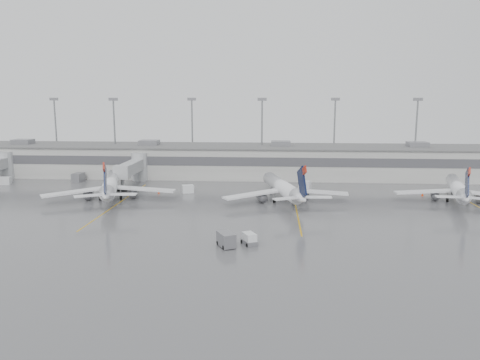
# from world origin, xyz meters

# --- Properties ---
(ground) EXTENTS (260.00, 260.00, 0.00)m
(ground) POSITION_xyz_m (0.00, 0.00, 0.00)
(ground) COLOR #555558
(ground) RESTS_ON ground
(terminal) EXTENTS (152.00, 17.00, 9.45)m
(terminal) POSITION_xyz_m (-0.01, 57.98, 4.17)
(terminal) COLOR #9E9E9A
(terminal) RESTS_ON ground
(light_masts) EXTENTS (142.40, 8.00, 20.60)m
(light_masts) POSITION_xyz_m (0.00, 63.75, 12.03)
(light_masts) COLOR gray
(light_masts) RESTS_ON ground
(jet_bridge_right) EXTENTS (4.00, 17.20, 7.00)m
(jet_bridge_right) POSITION_xyz_m (-20.50, 45.72, 3.87)
(jet_bridge_right) COLOR #A2A4A7
(jet_bridge_right) RESTS_ON ground
(stand_markings) EXTENTS (105.25, 40.00, 0.01)m
(stand_markings) POSITION_xyz_m (-0.00, 24.00, 0.01)
(stand_markings) COLOR #DEA30D
(stand_markings) RESTS_ON ground
(jet_mid_left) EXTENTS (25.45, 28.93, 9.60)m
(jet_mid_left) POSITION_xyz_m (-20.23, 27.40, 2.98)
(jet_mid_left) COLOR white
(jet_mid_left) RESTS_ON ground
(jet_mid_right) EXTENTS (24.80, 28.16, 9.29)m
(jet_mid_right) POSITION_xyz_m (15.19, 27.69, 2.89)
(jet_mid_right) COLOR white
(jet_mid_right) RESTS_ON ground
(jet_far_right) EXTENTS (23.73, 26.94, 8.88)m
(jet_far_right) POSITION_xyz_m (50.01, 29.87, 2.76)
(jet_far_right) COLOR white
(jet_far_right) RESTS_ON ground
(baggage_tug) EXTENTS (2.64, 3.09, 1.70)m
(baggage_tug) POSITION_xyz_m (9.77, -0.48, 0.66)
(baggage_tug) COLOR silver
(baggage_tug) RESTS_ON ground
(baggage_cart) EXTENTS (3.09, 3.68, 2.06)m
(baggage_cart) POSITION_xyz_m (6.57, -1.68, 1.07)
(baggage_cart) COLOR slate
(baggage_cart) RESTS_ON ground
(gse_uld_a) EXTENTS (2.77, 2.06, 1.80)m
(gse_uld_a) POSITION_xyz_m (-51.31, 41.98, 0.90)
(gse_uld_a) COLOR silver
(gse_uld_a) RESTS_ON ground
(gse_uld_b) EXTENTS (2.82, 2.32, 1.72)m
(gse_uld_b) POSITION_xyz_m (-5.59, 35.30, 0.86)
(gse_uld_b) COLOR silver
(gse_uld_b) RESTS_ON ground
(gse_uld_c) EXTENTS (3.08, 2.64, 1.84)m
(gse_uld_c) POSITION_xyz_m (20.42, 41.57, 0.92)
(gse_uld_c) COLOR silver
(gse_uld_c) RESTS_ON ground
(gse_loader) EXTENTS (2.38, 3.57, 2.14)m
(gse_loader) POSITION_xyz_m (-35.32, 47.01, 1.07)
(gse_loader) COLOR slate
(gse_loader) RESTS_ON ground
(cone_b) EXTENTS (0.48, 0.48, 0.76)m
(cone_b) POSITION_xyz_m (-11.82, 34.05, 0.38)
(cone_b) COLOR red
(cone_b) RESTS_ON ground
(cone_c) EXTENTS (0.46, 0.46, 0.74)m
(cone_c) POSITION_xyz_m (18.18, 36.28, 0.37)
(cone_c) COLOR red
(cone_c) RESTS_ON ground
(cone_d) EXTENTS (0.49, 0.49, 0.79)m
(cone_d) POSITION_xyz_m (44.91, 35.44, 0.39)
(cone_d) COLOR red
(cone_d) RESTS_ON ground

